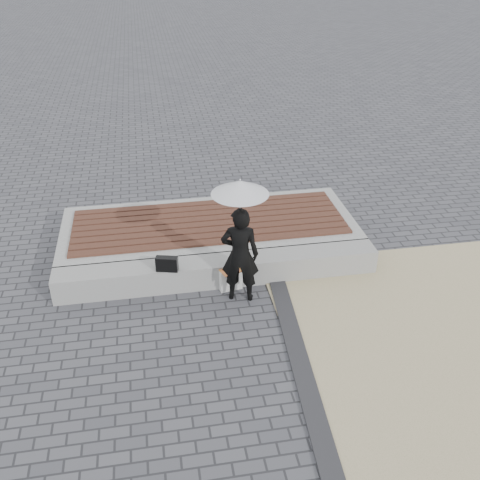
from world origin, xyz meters
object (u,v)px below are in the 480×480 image
object	(u,v)px
parasol	(240,187)
handbag	(167,264)
woman	(240,255)
seating_ledge	(219,270)
canvas_tote	(230,279)

from	to	relation	value
parasol	handbag	distance (m)	1.70
woman	handbag	distance (m)	1.11
parasol	seating_ledge	bearing A→B (deg)	117.11
parasol	woman	bearing A→B (deg)	0.00
woman	parasol	xyz separation A→B (m)	(-0.00, 0.00, 1.06)
seating_ledge	handbag	world-z (taller)	handbag
seating_ledge	canvas_tote	bearing A→B (deg)	-58.93
canvas_tote	handbag	bearing A→B (deg)	164.58
parasol	canvas_tote	xyz separation A→B (m)	(-0.11, 0.25, -1.64)
parasol	canvas_tote	world-z (taller)	parasol
woman	parasol	size ratio (longest dim) A/B	1.49
woman	handbag	size ratio (longest dim) A/B	4.65
seating_ledge	canvas_tote	xyz separation A→B (m)	(0.14, -0.23, -0.02)
seating_ledge	woman	world-z (taller)	woman
handbag	canvas_tote	bearing A→B (deg)	10.79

